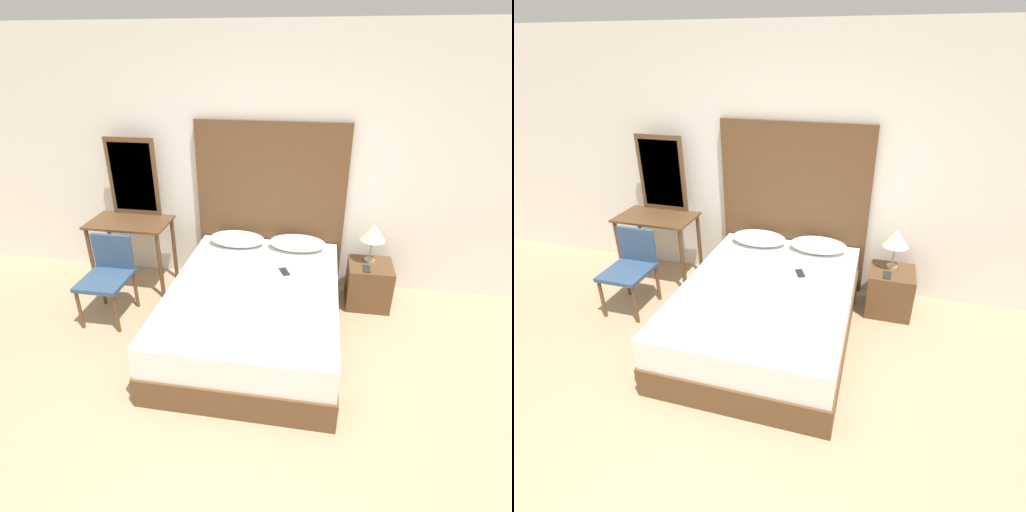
% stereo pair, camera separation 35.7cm
% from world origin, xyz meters
% --- Properties ---
extents(ground_plane, '(16.00, 16.00, 0.00)m').
position_xyz_m(ground_plane, '(0.00, 0.00, 0.00)').
color(ground_plane, tan).
extents(wall_back, '(10.00, 0.06, 2.70)m').
position_xyz_m(wall_back, '(0.00, 2.65, 1.35)').
color(wall_back, white).
rests_on(wall_back, ground_plane).
extents(bed, '(1.52, 2.05, 0.54)m').
position_xyz_m(bed, '(-0.01, 1.52, 0.27)').
color(bed, brown).
rests_on(bed, ground_plane).
extents(headboard, '(1.60, 0.05, 1.82)m').
position_xyz_m(headboard, '(-0.01, 2.57, 0.91)').
color(headboard, brown).
rests_on(headboard, ground_plane).
extents(pillow_left, '(0.60, 0.33, 0.15)m').
position_xyz_m(pillow_left, '(-0.34, 2.33, 0.62)').
color(pillow_left, white).
rests_on(pillow_left, bed).
extents(pillow_right, '(0.60, 0.33, 0.15)m').
position_xyz_m(pillow_right, '(0.31, 2.33, 0.62)').
color(pillow_right, white).
rests_on(pillow_right, bed).
extents(phone_on_bed, '(0.13, 0.17, 0.01)m').
position_xyz_m(phone_on_bed, '(0.23, 1.82, 0.55)').
color(phone_on_bed, '#232328').
rests_on(phone_on_bed, bed).
extents(nightstand, '(0.45, 0.44, 0.47)m').
position_xyz_m(nightstand, '(1.09, 2.25, 0.23)').
color(nightstand, brown).
rests_on(nightstand, ground_plane).
extents(table_lamp, '(0.26, 0.26, 0.41)m').
position_xyz_m(table_lamp, '(1.08, 2.34, 0.79)').
color(table_lamp, tan).
rests_on(table_lamp, nightstand).
extents(phone_on_nightstand, '(0.07, 0.15, 0.01)m').
position_xyz_m(phone_on_nightstand, '(1.03, 2.14, 0.47)').
color(phone_on_nightstand, '#232328').
rests_on(phone_on_nightstand, nightstand).
extents(vanity_desk, '(0.87, 0.51, 0.79)m').
position_xyz_m(vanity_desk, '(-1.50, 2.22, 0.64)').
color(vanity_desk, brown).
rests_on(vanity_desk, ground_plane).
extents(vanity_mirror, '(0.56, 0.03, 0.84)m').
position_xyz_m(vanity_mirror, '(-1.50, 2.45, 1.21)').
color(vanity_mirror, brown).
rests_on(vanity_mirror, vanity_desk).
extents(chair, '(0.44, 0.49, 0.82)m').
position_xyz_m(chair, '(-1.50, 1.65, 0.48)').
color(chair, '#334C6B').
rests_on(chair, ground_plane).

